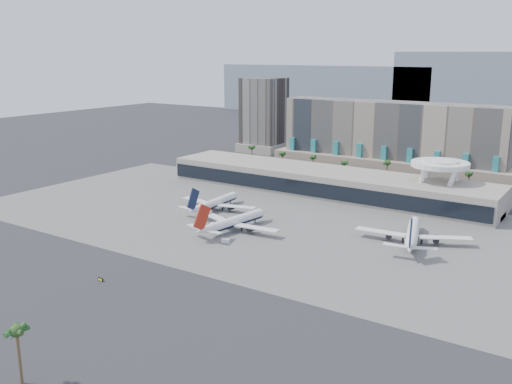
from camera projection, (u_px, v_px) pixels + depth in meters
The scene contains 14 objects.
ground at pixel (182, 256), 200.07m from camera, with size 900.00×900.00×0.00m, color #232326.
apron_pad at pixel (266, 219), 244.51m from camera, with size 260.00×130.00×0.06m, color #5B5B59.
hotel at pixel (391, 145), 331.61m from camera, with size 140.00×30.00×42.00m.
office_tower at pixel (264, 119), 407.36m from camera, with size 30.00×30.00×52.00m.
terminal at pixel (325, 181), 287.27m from camera, with size 170.00×32.50×14.50m.
saucer_structure at pixel (440, 168), 259.79m from camera, with size 26.00×26.00×21.89m.
palm_row at pixel (366, 164), 310.97m from camera, with size 157.80×2.80×13.10m.
airliner_left at pixel (216, 203), 257.72m from camera, with size 38.94×40.15×13.85m.
airliner_centre at pixel (234, 221), 228.44m from camera, with size 40.73×42.16×14.59m.
airliner_right at pixel (413, 234), 212.39m from camera, with size 41.79×43.32×15.32m.
service_vehicle_a at pixel (202, 208), 256.98m from camera, with size 4.67×2.28×2.28m, color white.
service_vehicle_b at pixel (225, 241), 214.16m from camera, with size 3.00×1.71×1.54m, color white.
taxiway_sign at pixel (101, 279), 178.15m from camera, with size 2.38×0.56×1.07m.
near_palm_b at pixel (17, 337), 120.48m from camera, with size 6.00×6.00×13.90m.
Camera 1 is at (126.47, -142.71, 69.69)m, focal length 40.00 mm.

